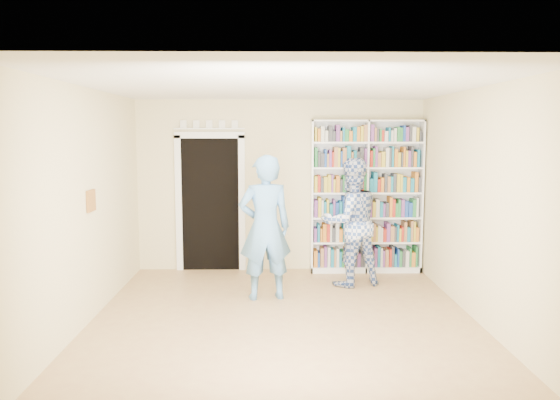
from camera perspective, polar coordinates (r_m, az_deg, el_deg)
The scene contains 11 objects.
floor at distance 6.49m, azimuth 0.36°, elevation -12.61°, with size 5.00×5.00×0.00m, color #9E714C.
ceiling at distance 6.14m, azimuth 0.38°, elevation 11.88°, with size 5.00×5.00×0.00m, color white.
wall_back at distance 8.65m, azimuth -0.03°, elevation 1.50°, with size 4.50×4.50×0.00m, color beige.
wall_left at distance 6.52m, azimuth -19.83°, elevation -0.72°, with size 5.00×5.00×0.00m, color beige.
wall_right at distance 6.62m, azimuth 20.24°, elevation -0.63°, with size 5.00×5.00×0.00m, color beige.
bookshelf at distance 8.64m, azimuth 8.97°, elevation 0.43°, with size 1.73×0.32×2.38m.
doorway at distance 8.70m, azimuth -7.29°, elevation 0.34°, with size 1.10×0.08×2.43m.
wall_art at distance 6.69m, azimuth -19.14°, elevation -0.07°, with size 0.03×0.25×0.25m, color brown.
man_blue at distance 7.14m, azimuth -1.57°, elevation -2.90°, with size 0.69×0.46×1.90m, color #5990C6.
man_plaid at distance 7.86m, azimuth 7.38°, elevation -2.32°, with size 0.89×0.69×1.83m, color #2E4A8F.
paper_sheet at distance 7.70m, azimuth 8.48°, elevation -2.33°, with size 0.20×0.01×0.28m, color white.
Camera 1 is at (-0.15, -6.11, 2.17)m, focal length 35.00 mm.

